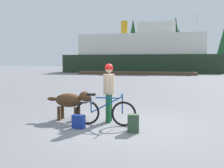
{
  "coord_description": "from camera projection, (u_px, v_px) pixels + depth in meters",
  "views": [
    {
      "loc": [
        1.22,
        -6.62,
        1.74
      ],
      "look_at": [
        -0.38,
        0.92,
        1.06
      ],
      "focal_mm": 40.89,
      "sensor_mm": 36.0,
      "label": 1
    }
  ],
  "objects": [
    {
      "name": "ground_plane",
      "position": [
        119.0,
        126.0,
        6.85
      ],
      "size": [
        160.0,
        160.0,
        0.0
      ],
      "primitive_type": "plane",
      "color": "slate"
    },
    {
      "name": "bicycle",
      "position": [
        105.0,
        112.0,
        6.95
      ],
      "size": [
        1.69,
        0.44,
        0.89
      ],
      "color": "black",
      "rests_on": "ground_plane"
    },
    {
      "name": "person_cyclist",
      "position": [
        109.0,
        87.0,
        7.3
      ],
      "size": [
        0.32,
        0.53,
        1.68
      ],
      "color": "#19592D",
      "rests_on": "ground_plane"
    },
    {
      "name": "dog",
      "position": [
        72.0,
        100.0,
        7.58
      ],
      "size": [
        1.38,
        0.49,
        0.87
      ],
      "color": "#472D19",
      "rests_on": "ground_plane"
    },
    {
      "name": "backpack",
      "position": [
        133.0,
        123.0,
        6.29
      ],
      "size": [
        0.3,
        0.24,
        0.45
      ],
      "primitive_type": "cube",
      "rotation": [
        0.0,
        0.0,
        0.13
      ],
      "color": "#334C33",
      "rests_on": "ground_plane"
    },
    {
      "name": "handbag_pannier",
      "position": [
        79.0,
        121.0,
        6.68
      ],
      "size": [
        0.36,
        0.26,
        0.35
      ],
      "primitive_type": "cube",
      "rotation": [
        0.0,
        0.0,
        -0.26
      ],
      "color": "navy",
      "rests_on": "ground_plane"
    },
    {
      "name": "dock_pier",
      "position": [
        136.0,
        73.0,
        33.85
      ],
      "size": [
        15.48,
        2.1,
        0.4
      ],
      "primitive_type": "cube",
      "color": "brown",
      "rests_on": "ground_plane"
    },
    {
      "name": "ferry_boat",
      "position": [
        142.0,
        54.0,
        41.86
      ],
      "size": [
        24.11,
        8.65,
        8.39
      ],
      "color": "#1E331E",
      "rests_on": "ground_plane"
    },
    {
      "name": "sailboat_moored",
      "position": [
        196.0,
        69.0,
        43.08
      ],
      "size": [
        7.43,
        2.08,
        9.54
      ],
      "color": "navy",
      "rests_on": "ground_plane"
    },
    {
      "name": "pine_tree_far_left",
      "position": [
        133.0,
        39.0,
        59.73
      ],
      "size": [
        3.31,
        3.31,
        11.74
      ],
      "color": "#4C331E",
      "rests_on": "ground_plane"
    },
    {
      "name": "pine_tree_center",
      "position": [
        175.0,
        37.0,
        58.09
      ],
      "size": [
        3.02,
        3.02,
        11.87
      ],
      "color": "#4C331E",
      "rests_on": "ground_plane"
    },
    {
      "name": "pine_tree_mid_back",
      "position": [
        179.0,
        43.0,
        63.69
      ],
      "size": [
        3.01,
        3.01,
        9.98
      ],
      "color": "#4C331E",
      "rests_on": "ground_plane"
    }
  ]
}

